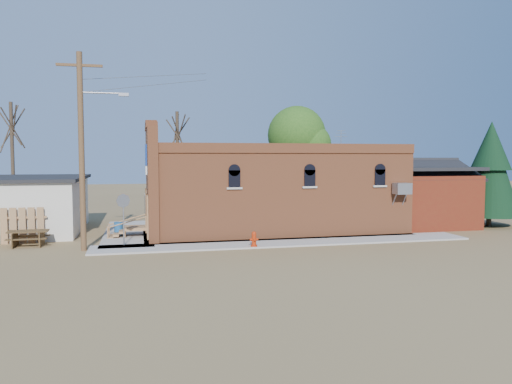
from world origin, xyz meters
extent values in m
plane|color=brown|center=(0.00, 0.00, 0.00)|extent=(120.00, 120.00, 0.00)
cube|color=#9E9991|center=(1.50, 0.90, 0.04)|extent=(19.00, 2.20, 0.08)
cube|color=#9E9991|center=(-6.30, 6.00, 0.04)|extent=(2.60, 10.00, 0.08)
cube|color=#AC5B34|center=(2.00, 5.50, 2.25)|extent=(14.00, 7.00, 4.50)
cube|color=black|center=(2.00, 5.50, 4.55)|extent=(13.80, 6.80, 0.12)
cube|color=#AC5B34|center=(-5.00, 5.50, 2.90)|extent=(0.50, 7.40, 5.80)
cube|color=navy|center=(-5.30, 4.30, 4.00)|extent=(0.08, 1.10, 1.56)
cube|color=gray|center=(8.10, 1.55, 2.60)|extent=(0.85, 0.65, 0.60)
cube|color=#611D10|center=(11.50, 5.50, 1.60)|extent=(5.00, 6.00, 3.20)
cylinder|color=#49381D|center=(-8.20, 1.20, 4.50)|extent=(0.26, 0.26, 9.00)
cube|color=#49381D|center=(-8.20, 1.20, 8.40)|extent=(2.00, 0.12, 0.12)
cylinder|color=gray|center=(-7.30, 1.20, 7.20)|extent=(1.80, 0.08, 0.08)
cube|color=gray|center=(-6.30, 1.20, 7.15)|extent=(0.45, 0.22, 0.14)
cylinder|color=#453A27|center=(-3.00, 13.00, 3.75)|extent=(0.24, 0.24, 7.50)
cylinder|color=#453A27|center=(-14.00, 14.00, 4.00)|extent=(0.24, 0.24, 8.00)
cylinder|color=#453A27|center=(6.00, 13.50, 3.15)|extent=(0.28, 0.28, 6.30)
sphere|color=#224F16|center=(6.00, 13.50, 5.95)|extent=(4.40, 4.40, 4.40)
cylinder|color=#453A27|center=(15.50, 4.00, 0.60)|extent=(0.30, 0.30, 1.20)
cone|color=black|center=(15.50, 4.00, 3.40)|extent=(3.60, 3.60, 5.50)
cone|color=black|center=(15.50, 4.00, 5.00)|extent=(2.41, 2.41, 3.00)
cylinder|color=#AF280A|center=(-0.44, 0.00, 0.11)|extent=(0.33, 0.33, 0.06)
cylinder|color=#AF280A|center=(-0.44, 0.00, 0.41)|extent=(0.22, 0.22, 0.54)
sphere|color=#AF280A|center=(-0.44, 0.00, 0.69)|extent=(0.22, 0.22, 0.22)
cylinder|color=#AF280A|center=(-0.44, -0.14, 0.41)|extent=(0.10, 0.12, 0.10)
cylinder|color=#AF280A|center=(-0.58, 0.00, 0.41)|extent=(0.12, 0.10, 0.10)
cylinder|color=#AF280A|center=(-0.31, 0.00, 0.41)|extent=(0.12, 0.10, 0.10)
cylinder|color=gray|center=(-6.43, 1.75, 1.20)|extent=(0.06, 0.06, 2.24)
cylinder|color=gray|center=(-6.43, 1.73, 2.22)|extent=(0.63, 0.28, 0.67)
cylinder|color=red|center=(-6.43, 1.77, 2.22)|extent=(0.63, 0.28, 0.67)
cylinder|color=#1B4E87|center=(-6.80, 5.01, 0.43)|extent=(0.61, 0.61, 0.70)
cube|color=#4A361D|center=(-11.52, 2.98, 0.35)|extent=(0.09, 1.42, 0.71)
cube|color=#4A361D|center=(-10.31, 3.00, 0.35)|extent=(0.09, 1.42, 0.71)
cube|color=#4A361D|center=(-10.92, 2.99, 0.73)|extent=(1.84, 0.84, 0.06)
cube|color=#4A361D|center=(-10.91, 2.44, 0.43)|extent=(1.83, 0.29, 0.05)
cube|color=#4A361D|center=(-10.93, 3.55, 0.43)|extent=(1.83, 0.29, 0.05)
camera|label=1|loc=(-5.67, -22.69, 4.28)|focal=35.00mm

